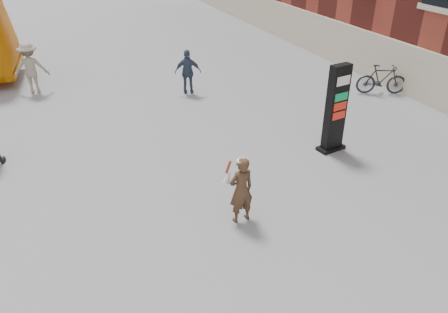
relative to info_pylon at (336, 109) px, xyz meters
name	(u,v)px	position (x,y,z in m)	size (l,w,h in m)	color
ground	(219,229)	(-4.31, -2.11, -1.24)	(100.00, 100.00, 0.00)	#9E9EA3
info_pylon	(336,109)	(0.00, 0.00, 0.00)	(0.84, 0.51, 2.48)	black
woman	(241,189)	(-3.75, -1.99, -0.45)	(0.61, 0.57, 1.55)	#422B1D
pedestrian_b	(31,68)	(-7.58, 8.22, -0.30)	(1.21, 0.70, 1.88)	gray
pedestrian_c	(188,72)	(-2.28, 5.85, -0.42)	(0.96, 0.40, 1.64)	#303D52
bike_7	(382,79)	(4.29, 3.03, -0.69)	(0.52, 1.83, 1.10)	black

